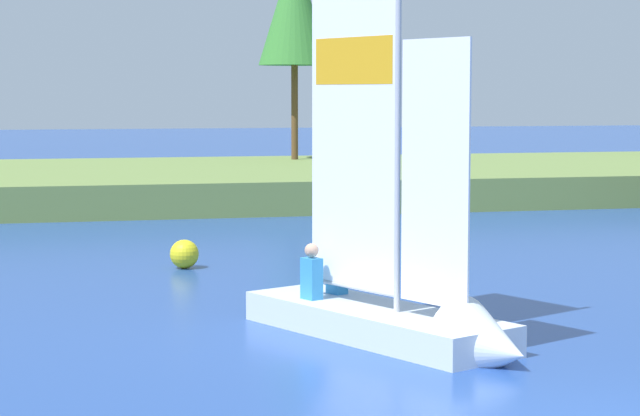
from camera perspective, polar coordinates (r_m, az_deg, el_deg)
name	(u,v)px	position (r m, az deg, el deg)	size (l,w,h in m)	color
shore_bank	(223,182)	(38.36, -4.68, 1.24)	(80.00, 13.04, 0.94)	olive
shoreline_tree_midleft	(294,7)	(42.97, -1.23, 9.60)	(2.58, 2.58, 7.55)	brown
sailboat	(411,305)	(15.84, 4.37, -4.66)	(3.19, 4.93, 6.73)	silver
channel_buoy	(184,254)	(22.86, -6.51, -2.20)	(0.55, 0.55, 0.55)	yellow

